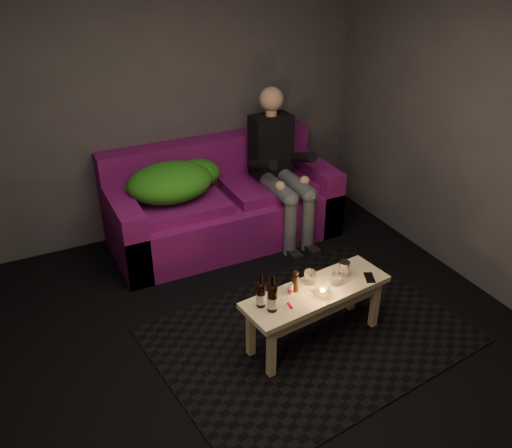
{
  "coord_description": "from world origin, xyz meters",
  "views": [
    {
      "loc": [
        -1.43,
        -2.57,
        2.75
      ],
      "look_at": [
        0.37,
        1.07,
        0.5
      ],
      "focal_mm": 38.0,
      "sensor_mm": 36.0,
      "label": 1
    }
  ],
  "objects_px": {
    "person": "(279,164)",
    "beer_bottle_b": "(272,298)",
    "sofa": "(221,206)",
    "beer_bottle_a": "(261,294)",
    "steel_cup": "(344,268)",
    "coffee_table": "(316,299)"
  },
  "relations": [
    {
      "from": "person",
      "to": "beer_bottle_b",
      "type": "distance_m",
      "value": 1.9
    },
    {
      "from": "beer_bottle_a",
      "to": "steel_cup",
      "type": "height_order",
      "value": "beer_bottle_a"
    },
    {
      "from": "sofa",
      "to": "coffee_table",
      "type": "bearing_deg",
      "value": -89.9
    },
    {
      "from": "steel_cup",
      "to": "beer_bottle_a",
      "type": "bearing_deg",
      "value": -175.1
    },
    {
      "from": "person",
      "to": "steel_cup",
      "type": "height_order",
      "value": "person"
    },
    {
      "from": "sofa",
      "to": "beer_bottle_b",
      "type": "distance_m",
      "value": 1.87
    },
    {
      "from": "beer_bottle_a",
      "to": "coffee_table",
      "type": "bearing_deg",
      "value": -1.32
    },
    {
      "from": "sofa",
      "to": "beer_bottle_a",
      "type": "bearing_deg",
      "value": -104.2
    },
    {
      "from": "coffee_table",
      "to": "steel_cup",
      "type": "distance_m",
      "value": 0.32
    },
    {
      "from": "sofa",
      "to": "person",
      "type": "bearing_deg",
      "value": -18.03
    },
    {
      "from": "coffee_table",
      "to": "beer_bottle_b",
      "type": "xyz_separation_m",
      "value": [
        -0.4,
        -0.07,
        0.19
      ]
    },
    {
      "from": "beer_bottle_a",
      "to": "beer_bottle_b",
      "type": "distance_m",
      "value": 0.09
    },
    {
      "from": "sofa",
      "to": "person",
      "type": "relative_size",
      "value": 1.5
    },
    {
      "from": "person",
      "to": "beer_bottle_b",
      "type": "bearing_deg",
      "value": -119.67
    },
    {
      "from": "beer_bottle_b",
      "to": "steel_cup",
      "type": "xyz_separation_m",
      "value": [
        0.68,
        0.14,
        -0.05
      ]
    },
    {
      "from": "sofa",
      "to": "beer_bottle_a",
      "type": "xyz_separation_m",
      "value": [
        -0.44,
        -1.74,
        0.22
      ]
    },
    {
      "from": "person",
      "to": "beer_bottle_b",
      "type": "xyz_separation_m",
      "value": [
        -0.93,
        -1.64,
        -0.18
      ]
    },
    {
      "from": "person",
      "to": "steel_cup",
      "type": "distance_m",
      "value": 1.54
    },
    {
      "from": "coffee_table",
      "to": "beer_bottle_b",
      "type": "relative_size",
      "value": 4.16
    },
    {
      "from": "beer_bottle_b",
      "to": "beer_bottle_a",
      "type": "bearing_deg",
      "value": 121.3
    },
    {
      "from": "coffee_table",
      "to": "beer_bottle_a",
      "type": "height_order",
      "value": "beer_bottle_a"
    },
    {
      "from": "beer_bottle_a",
      "to": "steel_cup",
      "type": "relative_size",
      "value": 2.32
    }
  ]
}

